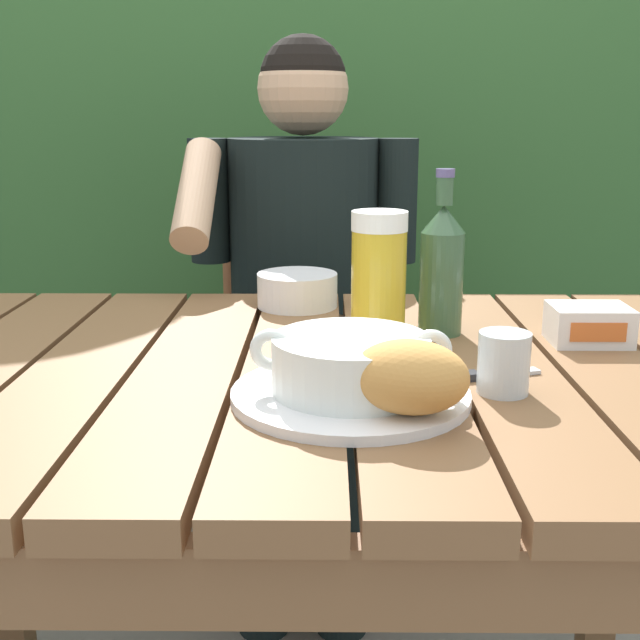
% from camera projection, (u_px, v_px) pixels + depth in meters
% --- Properties ---
extents(dining_table, '(1.25, 0.85, 0.77)m').
position_uv_depth(dining_table, '(294.00, 434.00, 1.09)').
color(dining_table, brown).
rests_on(dining_table, ground_plane).
extents(hedge_backdrop, '(3.77, 0.79, 2.10)m').
position_uv_depth(hedge_backdrop, '(291.00, 212.00, 2.46)').
color(hedge_backdrop, '#325D2C').
rests_on(hedge_backdrop, ground_plane).
extents(chair_near_diner, '(0.43, 0.42, 0.95)m').
position_uv_depth(chair_near_diner, '(306.00, 369.00, 1.97)').
color(chair_near_diner, brown).
rests_on(chair_near_diner, ground_plane).
extents(person_eating, '(0.48, 0.47, 1.25)m').
position_uv_depth(person_eating, '(302.00, 285.00, 1.72)').
color(person_eating, black).
rests_on(person_eating, ground_plane).
extents(serving_plate, '(0.28, 0.28, 0.01)m').
position_uv_depth(serving_plate, '(350.00, 395.00, 0.93)').
color(serving_plate, white).
rests_on(serving_plate, dining_table).
extents(soup_bowl, '(0.23, 0.18, 0.07)m').
position_uv_depth(soup_bowl, '(351.00, 362.00, 0.92)').
color(soup_bowl, white).
rests_on(soup_bowl, serving_plate).
extents(bread_roll, '(0.15, 0.12, 0.08)m').
position_uv_depth(bread_roll, '(410.00, 377.00, 0.85)').
color(bread_roll, '#CF8D44').
rests_on(bread_roll, serving_plate).
extents(beer_glass, '(0.08, 0.08, 0.19)m').
position_uv_depth(beer_glass, '(379.00, 277.00, 1.15)').
color(beer_glass, gold).
rests_on(beer_glass, dining_table).
extents(beer_bottle, '(0.07, 0.07, 0.25)m').
position_uv_depth(beer_bottle, '(442.00, 267.00, 1.19)').
color(beer_bottle, '#375737').
rests_on(beer_bottle, dining_table).
extents(water_glass_small, '(0.06, 0.06, 0.07)m').
position_uv_depth(water_glass_small, '(504.00, 363.00, 0.95)').
color(water_glass_small, silver).
rests_on(water_glass_small, dining_table).
extents(butter_tub, '(0.11, 0.09, 0.05)m').
position_uv_depth(butter_tub, '(589.00, 325.00, 1.16)').
color(butter_tub, white).
rests_on(butter_tub, dining_table).
extents(table_knife, '(0.14, 0.06, 0.01)m').
position_uv_depth(table_knife, '(476.00, 376.00, 1.00)').
color(table_knife, silver).
rests_on(table_knife, dining_table).
extents(diner_bowl, '(0.14, 0.14, 0.06)m').
position_uv_depth(diner_bowl, '(297.00, 290.00, 1.38)').
color(diner_bowl, white).
rests_on(diner_bowl, dining_table).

